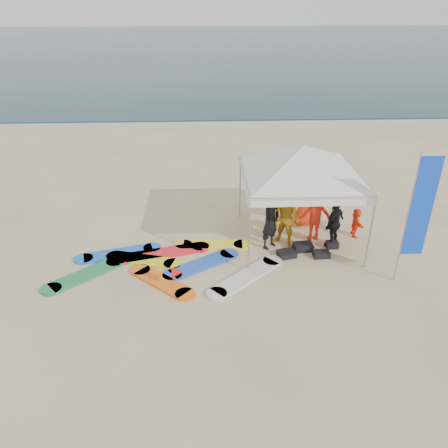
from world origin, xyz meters
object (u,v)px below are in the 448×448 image
person_yellow (286,219)px  person_orange_a (315,214)px  person_black_b (334,223)px  feather_flag (420,209)px  person_black_a (271,221)px  marker_pennant (177,273)px  person_orange_b (305,198)px  person_seated (356,222)px  surfboard_spread (167,263)px  canopy_tent (304,146)px

person_yellow → person_orange_a: bearing=60.0°
person_black_b → person_orange_a: bearing=-88.1°
person_yellow → feather_flag: bearing=4.6°
person_black_a → person_yellow: size_ratio=0.98×
marker_pennant → person_orange_b: bearing=40.7°
person_orange_a → marker_pennant: (-4.08, -2.45, -0.36)m
person_black_a → person_seated: size_ratio=1.88×
person_yellow → person_seated: person_yellow is taller
person_black_b → feather_flag: size_ratio=0.43×
person_black_a → marker_pennant: size_ratio=2.74×
surfboard_spread → person_yellow: bearing=14.4°
canopy_tent → marker_pennant: bearing=-146.0°
person_yellow → person_black_b: person_yellow is taller
person_black_b → person_seated: person_black_b is taller
person_orange_a → feather_flag: feather_flag is taller
canopy_tent → person_black_a: bearing=-156.7°
canopy_tent → feather_flag: feather_flag is taller
person_orange_a → person_black_b: person_orange_a is taller
person_orange_b → person_yellow: bearing=46.7°
person_black_a → person_orange_a: size_ratio=1.02×
person_black_b → surfboard_spread: person_black_b is taller
person_orange_a → person_black_b: bearing=132.9°
person_orange_b → feather_flag: (2.06, -3.30, 1.16)m
person_orange_a → surfboard_spread: person_orange_a is taller
person_yellow → feather_flag: feather_flag is taller
feather_flag → marker_pennant: feather_flag is taller
marker_pennant → person_seated: bearing=25.4°
person_orange_b → marker_pennant: 5.27m
person_black_b → person_seated: size_ratio=1.66×
person_black_b → person_yellow: bearing=-48.0°
surfboard_spread → canopy_tent: bearing=17.3°
canopy_tent → person_orange_b: bearing=67.0°
person_black_a → canopy_tent: size_ratio=0.38×
person_seated → canopy_tent: canopy_tent is taller
person_orange_b → person_black_a: bearing=36.0°
person_yellow → person_orange_a: person_yellow is taller
person_black_a → person_yellow: person_yellow is taller
canopy_tent → marker_pennant: canopy_tent is taller
person_seated → feather_flag: feather_flag is taller
person_orange_b → feather_flag: feather_flag is taller
person_orange_b → marker_pennant: bearing=29.6°
person_black_a → person_orange_b: person_orange_b is taller
person_orange_a → person_black_a: bearing=13.5°
marker_pennant → surfboard_spread: size_ratio=0.10×
person_orange_a → marker_pennant: size_ratio=2.69×
person_yellow → person_seated: (2.32, 0.52, -0.43)m
person_black_a → feather_flag: (3.37, -1.89, 1.24)m
person_orange_a → canopy_tent: canopy_tent is taller
person_black_a → person_black_b: bearing=-44.3°
person_yellow → marker_pennant: (-3.12, -2.07, -0.40)m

